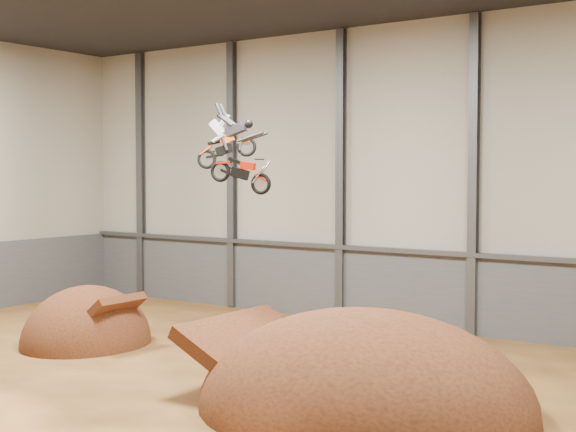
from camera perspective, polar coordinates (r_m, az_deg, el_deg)
The scene contains 12 objects.
floor at distance 25.54m, azimuth -7.19°, elevation -13.06°, with size 40.00×40.00×0.00m, color #533216.
back_wall at distance 37.09m, azimuth 8.37°, elevation 2.88°, with size 40.00×0.10×14.00m, color #A5A192.
lower_band_back at distance 37.38m, azimuth 8.24°, elevation -5.19°, with size 39.80×0.18×3.50m, color #4C4F53.
steel_rail at distance 37.04m, azimuth 8.16°, elevation -2.46°, with size 39.80×0.35×0.20m, color #47494F.
steel_column_0 at distance 46.76m, azimuth -10.42°, elevation 2.88°, with size 0.40×0.36×13.90m, color #47494F.
steel_column_1 at distance 42.31m, azimuth -4.01°, elevation 2.92°, with size 0.40×0.36×13.90m, color #47494F.
steel_column_2 at distance 38.51m, azimuth 3.78°, elevation 2.91°, with size 0.40×0.36×13.90m, color #47494F.
steel_column_3 at distance 35.56m, azimuth 13.06°, elevation 2.83°, with size 0.40×0.36×13.90m, color #47494F.
takeoff_ramp at distance 34.62m, azimuth -14.11°, elevation -8.85°, with size 4.91×5.66×4.91m, color #36190D.
landing_ramp at distance 24.80m, azimuth 5.42°, elevation -13.54°, with size 10.42×9.21×6.01m, color #36190D.
fmx_rider_a at distance 29.79m, azimuth -4.20°, elevation 5.82°, with size 2.29×0.87×2.07m, color #C34D17, non-canonical shape.
fmx_rider_b at distance 27.57m, azimuth -3.59°, elevation 4.75°, with size 3.07×0.88×2.63m, color red, non-canonical shape.
Camera 1 is at (16.37, -18.29, 7.06)m, focal length 50.00 mm.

